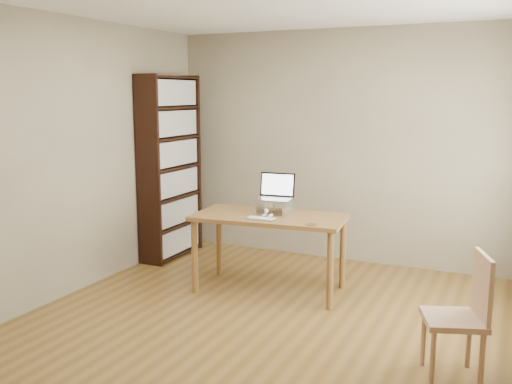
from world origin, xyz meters
name	(u,v)px	position (x,y,z in m)	size (l,w,h in m)	color
room	(263,171)	(0.03, 0.01, 1.30)	(4.04, 4.54, 2.64)	brown
bookshelf	(170,167)	(-1.83, 1.55, 1.05)	(0.30, 0.90, 2.10)	black
desk	(270,225)	(-0.30, 0.92, 0.66)	(1.49, 0.85, 0.75)	brown
laptop_stand	(273,205)	(-0.30, 1.00, 0.83)	(0.32, 0.25, 0.13)	silver
laptop	(276,193)	(-0.30, 1.06, 0.94)	(0.37, 0.32, 0.24)	silver
keyboard	(261,219)	(-0.29, 0.70, 0.76)	(0.27, 0.12, 0.02)	silver
coaster	(311,224)	(0.19, 0.70, 0.75)	(0.11, 0.11, 0.01)	brown
cat	(275,207)	(-0.30, 1.03, 0.81)	(0.23, 0.47, 0.14)	#4D443C
chair	(464,314)	(1.56, -0.15, 0.46)	(0.49, 0.49, 0.87)	tan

